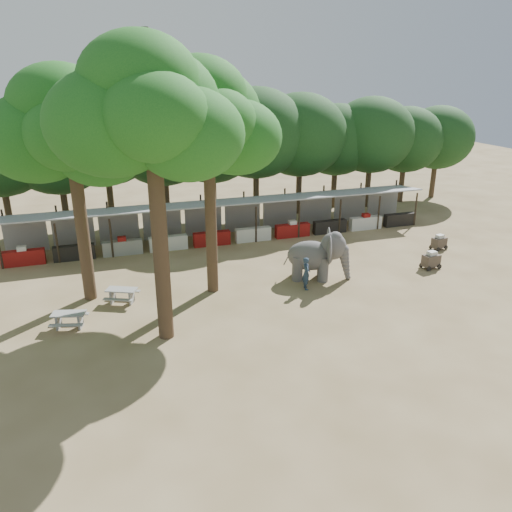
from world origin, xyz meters
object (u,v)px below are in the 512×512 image
object	(u,v)px
yard_tree_back	(204,119)
elephant	(318,255)
cart_front	(431,260)
yard_tree_left	(66,129)
picnic_table_near	(69,318)
cart_back	(439,242)
yard_tree_center	(146,112)
handler	(306,273)
picnic_table_far	(122,294)

from	to	relation	value
yard_tree_back	elephant	distance (m)	9.33
elephant	yard_tree_back	bearing A→B (deg)	-160.57
elephant	cart_front	size ratio (longest dim) A/B	3.18
yard_tree_left	picnic_table_near	distance (m)	8.37
yard_tree_back	cart_back	bearing A→B (deg)	5.54
picnic_table_near	cart_front	world-z (taller)	cart_front
yard_tree_back	picnic_table_near	size ratio (longest dim) A/B	6.64
yard_tree_center	handler	world-z (taller)	yard_tree_center
yard_tree_left	cart_back	bearing A→B (deg)	1.28
yard_tree_center	picnic_table_near	size ratio (longest dim) A/B	7.04
cart_back	yard_tree_back	bearing A→B (deg)	173.40
elephant	picnic_table_far	bearing A→B (deg)	-157.61
yard_tree_left	yard_tree_back	world-z (taller)	yard_tree_back
elephant	picnic_table_near	xyz separation A→B (m)	(-12.69, -1.70, -0.87)
yard_tree_back	handler	bearing A→B (deg)	-17.65
yard_tree_center	yard_tree_back	world-z (taller)	yard_tree_center
yard_tree_back	handler	distance (m)	9.15
yard_tree_back	cart_back	distance (m)	17.25
cart_back	picnic_table_far	bearing A→B (deg)	172.83
yard_tree_center	elephant	size ratio (longest dim) A/B	3.36
yard_tree_center	picnic_table_far	distance (m)	9.62
elephant	cart_back	xyz separation A→B (m)	(9.27, 1.88, -0.86)
handler	cart_back	bearing A→B (deg)	-64.41
elephant	picnic_table_near	bearing A→B (deg)	-148.98
elephant	cart_front	world-z (taller)	elephant
yard_tree_back	yard_tree_left	bearing A→B (deg)	170.54
yard_tree_center	yard_tree_back	bearing A→B (deg)	53.14
yard_tree_left	cart_front	size ratio (longest dim) A/B	9.80
yard_tree_left	handler	bearing A→B (deg)	-13.14
yard_tree_left	handler	world-z (taller)	yard_tree_left
cart_front	elephant	bearing A→B (deg)	167.19
picnic_table_far	yard_tree_back	bearing A→B (deg)	27.71
elephant	handler	bearing A→B (deg)	-113.38
picnic_table_far	cart_back	size ratio (longest dim) A/B	1.68
yard_tree_left	picnic_table_near	bearing A→B (deg)	-104.07
yard_tree_back	cart_back	world-z (taller)	yard_tree_back
yard_tree_back	cart_front	size ratio (longest dim) A/B	10.10
yard_tree_center	yard_tree_back	xyz separation A→B (m)	(3.00, 4.00, -0.67)
yard_tree_left	elephant	distance (m)	13.82
picnic_table_far	cart_back	xyz separation A→B (m)	(19.58, 1.70, 0.01)
yard_tree_left	handler	xyz separation A→B (m)	(10.74, -2.51, -7.34)
yard_tree_back	picnic_table_near	distance (m)	10.75
yard_tree_left	handler	size ratio (longest dim) A/B	6.38
yard_tree_left	cart_back	distance (m)	22.55
picnic_table_near	yard_tree_left	bearing A→B (deg)	91.01
picnic_table_near	picnic_table_far	xyz separation A→B (m)	(2.38, 1.88, 0.00)
yard_tree_left	picnic_table_far	world-z (taller)	yard_tree_left
yard_tree_center	picnic_table_near	xyz separation A→B (m)	(-3.78, 1.89, -8.74)
handler	picnic_table_near	xyz separation A→B (m)	(-11.52, -0.60, -0.40)
yard_tree_left	picnic_table_near	size ratio (longest dim) A/B	6.45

